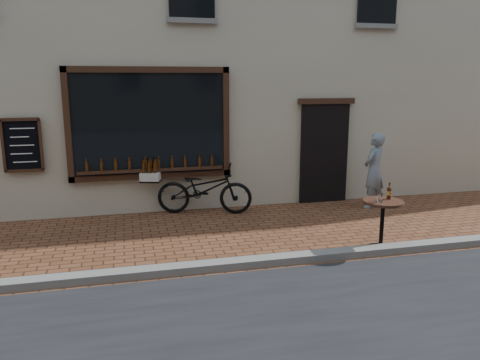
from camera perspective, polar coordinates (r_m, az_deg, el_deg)
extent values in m
plane|color=#58301C|center=(7.10, 7.07, -10.48)|extent=(90.00, 90.00, 0.00)
cube|color=slate|center=(7.25, 6.51, -9.46)|extent=(90.00, 0.25, 0.12)
cube|color=black|center=(9.61, -10.94, 6.74)|extent=(3.00, 0.06, 2.00)
cube|color=black|center=(9.55, -11.19, 13.07)|extent=(3.24, 0.10, 0.12)
cube|color=black|center=(9.74, -10.68, 0.52)|extent=(3.24, 0.10, 0.12)
cube|color=black|center=(9.64, -20.28, 6.23)|extent=(0.12, 0.10, 2.24)
cube|color=black|center=(9.79, -1.72, 7.06)|extent=(0.12, 0.10, 2.24)
cube|color=black|center=(9.67, -10.70, 1.21)|extent=(2.90, 0.16, 0.05)
cube|color=black|center=(10.61, 10.20, 3.18)|extent=(1.10, 0.10, 2.20)
cube|color=black|center=(10.47, 10.51, 9.44)|extent=(1.30, 0.10, 0.12)
cube|color=black|center=(9.81, -25.01, 3.87)|extent=(0.62, 0.04, 0.92)
cylinder|color=#3D1C07|center=(9.67, -18.14, 1.54)|extent=(0.06, 0.06, 0.19)
cylinder|color=#3D1C07|center=(9.65, -16.50, 1.62)|extent=(0.06, 0.06, 0.19)
cylinder|color=#3D1C07|center=(9.64, -14.85, 1.71)|extent=(0.06, 0.06, 0.19)
cylinder|color=#3D1C07|center=(9.64, -13.20, 1.79)|extent=(0.06, 0.06, 0.19)
cylinder|color=#3D1C07|center=(9.64, -11.55, 1.87)|extent=(0.06, 0.06, 0.19)
cylinder|color=#3D1C07|center=(9.66, -9.90, 1.95)|extent=(0.06, 0.06, 0.19)
cylinder|color=#3D1C07|center=(9.68, -8.26, 2.03)|extent=(0.06, 0.06, 0.19)
cylinder|color=#3D1C07|center=(9.71, -6.63, 2.11)|extent=(0.06, 0.06, 0.19)
cylinder|color=#3D1C07|center=(9.75, -5.01, 2.18)|extent=(0.06, 0.06, 0.19)
cylinder|color=#3D1C07|center=(9.79, -3.40, 2.26)|extent=(0.06, 0.06, 0.19)
imported|color=black|center=(9.64, -4.35, -1.12)|extent=(2.06, 1.19, 1.02)
cube|color=black|center=(9.78, -10.67, 0.05)|extent=(0.52, 0.63, 0.03)
cube|color=beige|center=(9.76, -10.69, 0.61)|extent=(0.53, 0.65, 0.16)
cylinder|color=#3D1C07|center=(9.51, -10.33, 1.46)|extent=(0.06, 0.06, 0.22)
cylinder|color=#3D1C07|center=(9.53, -11.00, 1.46)|extent=(0.06, 0.06, 0.22)
cylinder|color=#3D1C07|center=(9.56, -11.66, 1.46)|extent=(0.06, 0.06, 0.22)
cylinder|color=#3D1C07|center=(9.64, -10.16, 1.61)|extent=(0.06, 0.06, 0.22)
cylinder|color=#3D1C07|center=(9.66, -10.82, 1.61)|extent=(0.06, 0.06, 0.22)
cylinder|color=#3D1C07|center=(9.69, -11.48, 1.62)|extent=(0.06, 0.06, 0.22)
cylinder|color=#3D1C07|center=(9.77, -9.99, 1.76)|extent=(0.06, 0.06, 0.22)
cylinder|color=#3D1C07|center=(9.79, -10.64, 1.76)|extent=(0.06, 0.06, 0.22)
cylinder|color=#3D1C07|center=(9.82, -11.29, 1.76)|extent=(0.06, 0.06, 0.22)
cylinder|color=#3D1C07|center=(9.90, -9.83, 1.90)|extent=(0.06, 0.06, 0.22)
cylinder|color=#3D1C07|center=(9.92, -10.47, 1.90)|extent=(0.06, 0.06, 0.22)
cylinder|color=black|center=(8.04, 16.73, -8.04)|extent=(0.48, 0.48, 0.03)
cylinder|color=black|center=(7.92, 16.90, -5.36)|extent=(0.06, 0.06, 0.76)
cylinder|color=black|center=(7.81, 17.08, -2.56)|extent=(0.65, 0.65, 0.04)
cylinder|color=gold|center=(7.90, 17.71, -1.52)|extent=(0.07, 0.07, 0.06)
cylinder|color=white|center=(7.67, 16.72, -2.10)|extent=(0.08, 0.08, 0.14)
imported|color=slate|center=(10.42, 16.01, 1.12)|extent=(0.71, 0.65, 1.62)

